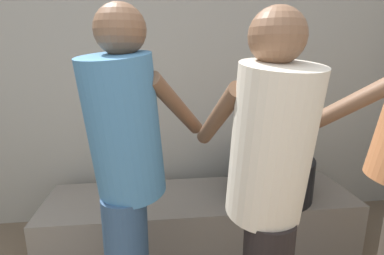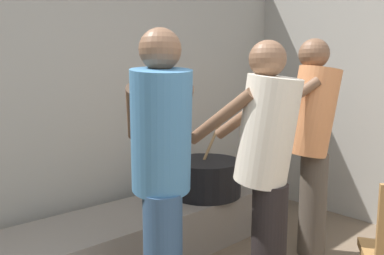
% 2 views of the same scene
% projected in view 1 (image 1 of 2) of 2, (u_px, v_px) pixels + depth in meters
% --- Properties ---
extents(block_enclosure_rear, '(5.65, 0.20, 2.40)m').
position_uv_depth(block_enclosure_rear, '(95.00, 75.00, 2.37)').
color(block_enclosure_rear, '#9E998E').
rests_on(block_enclosure_rear, ground_plane).
extents(hearth_ledge, '(2.19, 0.60, 0.37)m').
position_uv_depth(hearth_ledge, '(201.00, 218.00, 2.20)').
color(hearth_ledge, slate).
rests_on(hearth_ledge, ground_plane).
extents(cooking_pot_main, '(0.58, 0.58, 0.74)m').
position_uv_depth(cooking_pot_main, '(271.00, 176.00, 2.13)').
color(cooking_pot_main, black).
rests_on(cooking_pot_main, hearth_ledge).
extents(cook_in_cream_shirt, '(0.40, 0.68, 1.53)m').
position_uv_depth(cook_in_cream_shirt, '(268.00, 185.00, 1.16)').
color(cook_in_cream_shirt, black).
rests_on(cook_in_cream_shirt, ground_plane).
extents(cook_in_blue_shirt, '(0.62, 0.72, 1.56)m').
position_uv_depth(cook_in_blue_shirt, '(127.00, 166.00, 1.30)').
color(cook_in_blue_shirt, navy).
rests_on(cook_in_blue_shirt, ground_plane).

